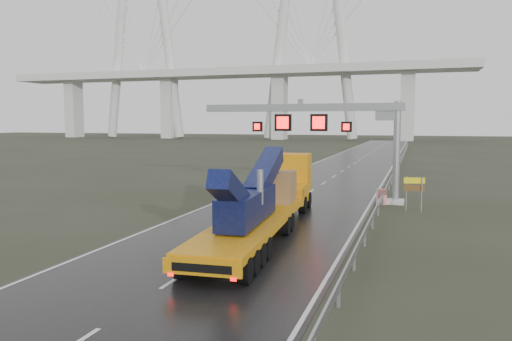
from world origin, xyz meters
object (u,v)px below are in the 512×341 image
(heavy_haul_truck, at_px, (270,196))
(striped_barrier, at_px, (382,197))
(sign_gantry, at_px, (329,124))
(exit_sign_pair, at_px, (414,187))

(heavy_haul_truck, xyz_separation_m, striped_barrier, (5.31, 9.43, -1.15))
(sign_gantry, distance_m, striped_barrier, 6.43)
(heavy_haul_truck, bearing_deg, exit_sign_pair, 39.96)
(sign_gantry, height_order, heavy_haul_truck, sign_gantry)
(heavy_haul_truck, bearing_deg, striped_barrier, 56.55)
(sign_gantry, relative_size, striped_barrier, 13.61)
(sign_gantry, height_order, striped_barrier, sign_gantry)
(striped_barrier, bearing_deg, heavy_haul_truck, -141.55)
(exit_sign_pair, distance_m, striped_barrier, 3.26)
(exit_sign_pair, bearing_deg, sign_gantry, 143.01)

